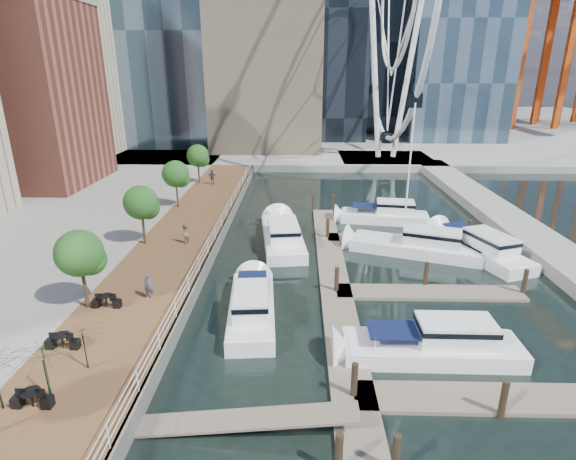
# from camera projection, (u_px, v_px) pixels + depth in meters

# --- Properties ---
(ground) EXTENTS (520.00, 520.00, 0.00)m
(ground) POSITION_uv_depth(u_px,v_px,m) (287.00, 369.00, 21.76)
(ground) COLOR black
(ground) RESTS_ON ground
(boardwalk) EXTENTS (6.00, 60.00, 1.00)m
(boardwalk) POSITION_uv_depth(u_px,v_px,m) (180.00, 245.00, 35.95)
(boardwalk) COLOR brown
(boardwalk) RESTS_ON ground
(seawall) EXTENTS (0.25, 60.00, 1.00)m
(seawall) POSITION_uv_depth(u_px,v_px,m) (217.00, 245.00, 35.88)
(seawall) COLOR #595954
(seawall) RESTS_ON ground
(land_far) EXTENTS (200.00, 114.00, 1.00)m
(land_far) POSITION_uv_depth(u_px,v_px,m) (298.00, 124.00, 117.73)
(land_far) COLOR gray
(land_far) RESTS_ON ground
(breakwater) EXTENTS (4.00, 60.00, 1.00)m
(breakwater) POSITION_uv_depth(u_px,v_px,m) (517.00, 227.00, 39.97)
(breakwater) COLOR gray
(breakwater) RESTS_ON ground
(pier) EXTENTS (14.00, 12.00, 1.00)m
(pier) POSITION_uv_depth(u_px,v_px,m) (385.00, 160.00, 70.27)
(pier) COLOR gray
(pier) RESTS_ON ground
(railing) EXTENTS (0.10, 60.00, 1.05)m
(railing) POSITION_uv_depth(u_px,v_px,m) (215.00, 233.00, 35.54)
(railing) COLOR white
(railing) RESTS_ON boardwalk
(floating_docks) EXTENTS (16.00, 34.00, 2.60)m
(floating_docks) POSITION_uv_depth(u_px,v_px,m) (406.00, 274.00, 30.82)
(floating_docks) COLOR #6D6051
(floating_docks) RESTS_ON ground
(street_trees) EXTENTS (2.60, 42.60, 4.60)m
(street_trees) POSITION_uv_depth(u_px,v_px,m) (141.00, 203.00, 33.80)
(street_trees) COLOR #3F2B1C
(street_trees) RESTS_ON ground
(cafe_tables) EXTENTS (2.50, 13.70, 0.74)m
(cafe_tables) POSITION_uv_depth(u_px,v_px,m) (49.00, 367.00, 19.67)
(cafe_tables) COLOR black
(cafe_tables) RESTS_ON ground
(yacht_foreground) EXTENTS (9.67, 2.67, 2.15)m
(yacht_foreground) POSITION_uv_depth(u_px,v_px,m) (431.00, 357.00, 22.63)
(yacht_foreground) COLOR white
(yacht_foreground) RESTS_ON ground
(pedestrian_near) EXTENTS (0.60, 0.43, 1.54)m
(pedestrian_near) POSITION_uv_depth(u_px,v_px,m) (149.00, 286.00, 26.22)
(pedestrian_near) COLOR #444A5B
(pedestrian_near) RESTS_ON boardwalk
(pedestrian_mid) EXTENTS (0.81, 0.92, 1.57)m
(pedestrian_mid) POSITION_uv_depth(u_px,v_px,m) (185.00, 234.00, 34.66)
(pedestrian_mid) COLOR gray
(pedestrian_mid) RESTS_ON boardwalk
(pedestrian_far) EXTENTS (1.03, 0.47, 1.73)m
(pedestrian_far) POSITION_uv_depth(u_px,v_px,m) (212.00, 177.00, 52.85)
(pedestrian_far) COLOR #2F343B
(pedestrian_far) RESTS_ON boardwalk
(moored_yachts) EXTENTS (21.42, 36.93, 11.50)m
(moored_yachts) POSITION_uv_depth(u_px,v_px,m) (397.00, 265.00, 33.49)
(moored_yachts) COLOR white
(moored_yachts) RESTS_ON ground
(cafe_seating) EXTENTS (5.17, 5.63, 2.45)m
(cafe_seating) POSITION_uv_depth(u_px,v_px,m) (39.00, 370.00, 18.21)
(cafe_seating) COLOR #0D3215
(cafe_seating) RESTS_ON ground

